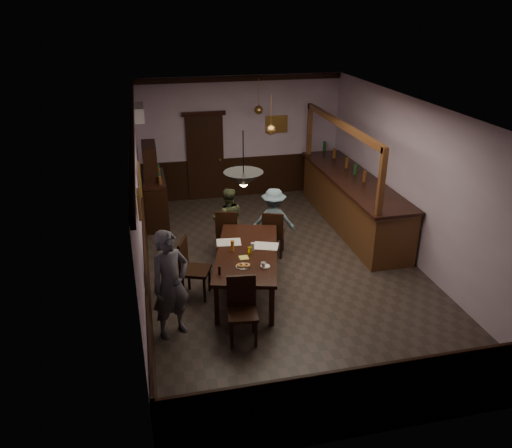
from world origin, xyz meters
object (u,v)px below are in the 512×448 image
object	(u,v)px
dining_table	(247,255)
person_standing	(171,284)
pendant_iron	(244,179)
coffee_cup	(264,264)
chair_far_left	(227,231)
pendant_brass_mid	(271,130)
chair_side	(191,266)
person_seated_left	(228,220)
chair_far_right	(273,232)
chair_near	(242,306)
soda_can	(250,250)
pendant_brass_far	(259,110)
bar_counter	(352,200)
person_seated_right	(274,220)
sideboard	(154,192)

from	to	relation	value
dining_table	person_standing	xyz separation A→B (m)	(-1.33, -0.95, 0.16)
pendant_iron	coffee_cup	bearing A→B (deg)	28.90
chair_far_left	pendant_iron	size ratio (longest dim) A/B	1.21
pendant_brass_mid	pendant_iron	bearing A→B (deg)	-111.69
chair_side	person_standing	distance (m)	1.10
person_seated_left	person_standing	bearing A→B (deg)	67.91
chair_far_left	chair_far_right	distance (m)	0.89
chair_near	soda_can	xyz separation A→B (m)	(0.37, 1.19, 0.27)
pendant_brass_mid	pendant_brass_far	distance (m)	1.92
chair_far_right	coffee_cup	xyz separation A→B (m)	(-0.60, -1.70, 0.28)
pendant_brass_mid	pendant_brass_far	size ratio (longest dim) A/B	1.00
chair_side	soda_can	distance (m)	1.02
person_standing	soda_can	xyz separation A→B (m)	(1.36, 0.86, -0.03)
dining_table	person_standing	distance (m)	1.64
dining_table	soda_can	xyz separation A→B (m)	(0.03, -0.08, 0.12)
chair_far_right	coffee_cup	distance (m)	1.83
chair_side	bar_counter	distance (m)	4.30
person_standing	bar_counter	bearing A→B (deg)	8.04
chair_side	person_seated_right	world-z (taller)	person_seated_right
pendant_brass_far	person_seated_right	bearing A→B (deg)	-96.35
pendant_brass_mid	pendant_brass_far	world-z (taller)	same
soda_can	pendant_brass_far	xyz separation A→B (m)	(1.08, 4.00, 1.49)
dining_table	coffee_cup	xyz separation A→B (m)	(0.14, -0.58, 0.11)
person_standing	coffee_cup	size ratio (longest dim) A/B	21.10
pendant_iron	person_standing	bearing A→B (deg)	-171.37
chair_far_left	chair_side	size ratio (longest dim) A/B	0.94
chair_far_right	person_seated_right	distance (m)	0.31
chair_near	pendant_brass_far	size ratio (longest dim) A/B	1.22
chair_side	pendant_brass_mid	distance (m)	3.21
person_standing	coffee_cup	xyz separation A→B (m)	(1.47, 0.36, -0.04)
person_seated_right	chair_side	bearing A→B (deg)	52.65
pendant_brass_mid	sideboard	bearing A→B (deg)	150.63
person_seated_right	dining_table	bearing A→B (deg)	74.97
chair_far_left	soda_can	distance (m)	1.46
chair_far_right	chair_side	xyz separation A→B (m)	(-1.70, -1.07, 0.04)
chair_side	chair_near	bearing A→B (deg)	-134.28
pendant_iron	bar_counter	bearing A→B (deg)	44.30
person_standing	soda_can	bearing A→B (deg)	3.57
chair_side	person_standing	bearing A→B (deg)	-179.78
soda_can	pendant_brass_mid	bearing A→B (deg)	67.21
person_seated_left	pendant_brass_mid	size ratio (longest dim) A/B	1.60
dining_table	chair_side	bearing A→B (deg)	176.95
person_seated_left	chair_far_left	bearing A→B (deg)	80.31
chair_near	pendant_iron	world-z (taller)	pendant_iron
chair_far_left	chair_far_right	xyz separation A→B (m)	(0.86, -0.22, -0.01)
chair_far_left	chair_side	bearing A→B (deg)	70.51
pendant_brass_mid	coffee_cup	bearing A→B (deg)	-106.39
pendant_brass_mid	chair_near	bearing A→B (deg)	-110.82
pendant_iron	chair_side	bearing A→B (deg)	132.31
chair_far_right	sideboard	xyz separation A→B (m)	(-2.15, 2.19, 0.20)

